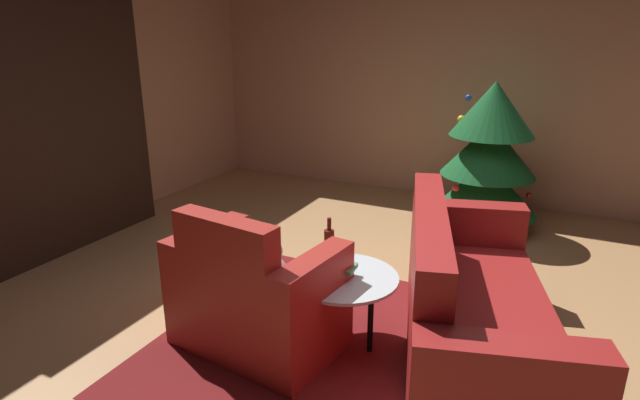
{
  "coord_description": "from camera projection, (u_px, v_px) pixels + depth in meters",
  "views": [
    {
      "loc": [
        1.14,
        -2.94,
        1.93
      ],
      "look_at": [
        -0.27,
        -0.06,
        0.86
      ],
      "focal_mm": 29.07,
      "sensor_mm": 36.0,
      "label": 1
    }
  ],
  "objects": [
    {
      "name": "ground_plane",
      "position": [
        359.0,
        321.0,
        3.59
      ],
      "size": [
        7.56,
        7.56,
        0.0
      ],
      "primitive_type": "plane",
      "color": "#B28052"
    },
    {
      "name": "wall_back",
      "position": [
        466.0,
        83.0,
        5.83
      ],
      "size": [
        6.42,
        0.06,
        2.68
      ],
      "primitive_type": "cube",
      "color": "tan",
      "rests_on": "ground"
    },
    {
      "name": "wall_left",
      "position": [
        23.0,
        100.0,
        4.5
      ],
      "size": [
        0.06,
        6.3,
        2.68
      ],
      "primitive_type": "cube",
      "color": "tan",
      "rests_on": "ground"
    },
    {
      "name": "area_rug",
      "position": [
        342.0,
        349.0,
        3.27
      ],
      "size": [
        2.29,
        2.14,
        0.01
      ],
      "primitive_type": "cube",
      "color": "maroon",
      "rests_on": "ground"
    },
    {
      "name": "bookshelf_unit",
      "position": [
        68.0,
        123.0,
        4.65
      ],
      "size": [
        0.35,
        1.75,
        2.22
      ],
      "color": "black",
      "rests_on": "ground"
    },
    {
      "name": "armchair_red",
      "position": [
        255.0,
        299.0,
        3.22
      ],
      "size": [
        1.08,
        0.78,
        0.94
      ],
      "color": "maroon",
      "rests_on": "ground"
    },
    {
      "name": "couch_red",
      "position": [
        469.0,
        312.0,
        3.08
      ],
      "size": [
        1.34,
        2.13,
        0.95
      ],
      "color": "maroon",
      "rests_on": "ground"
    },
    {
      "name": "coffee_table",
      "position": [
        344.0,
        283.0,
        3.22
      ],
      "size": [
        0.69,
        0.69,
        0.47
      ],
      "color": "black",
      "rests_on": "ground"
    },
    {
      "name": "book_stack_on_table",
      "position": [
        337.0,
        269.0,
        3.2
      ],
      "size": [
        0.22,
        0.17,
        0.08
      ],
      "color": "gray",
      "rests_on": "coffee_table"
    },
    {
      "name": "bottle_on_table",
      "position": [
        329.0,
        246.0,
        3.32
      ],
      "size": [
        0.07,
        0.07,
        0.32
      ],
      "color": "#521C11",
      "rests_on": "coffee_table"
    },
    {
      "name": "decorated_tree",
      "position": [
        489.0,
        155.0,
        5.03
      ],
      "size": [
        1.01,
        1.01,
        1.47
      ],
      "color": "brown",
      "rests_on": "ground"
    }
  ]
}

